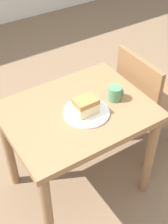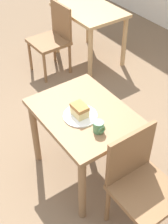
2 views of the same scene
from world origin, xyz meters
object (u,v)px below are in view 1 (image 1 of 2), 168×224
chair_near_window (149,101)px  plate (86,112)px  dining_table_near (78,126)px  cake_slice (86,106)px  coffee_mug (115,93)px

chair_near_window → plate: 0.66m
plate → dining_table_near: bearing=115.8°
dining_table_near → cake_slice: 0.20m
plate → coffee_mug: 0.22m
dining_table_near → cake_slice: cake_slice is taller
cake_slice → coffee_mug: (0.22, 0.02, -0.02)m
cake_slice → plate: bearing=15.5°
chair_near_window → coffee_mug: chair_near_window is taller
plate → chair_near_window: bearing=9.8°
chair_near_window → coffee_mug: bearing=102.7°
dining_table_near → chair_near_window: 0.64m
plate → coffee_mug: coffee_mug is taller
chair_near_window → cake_slice: 0.68m
plate → coffee_mug: bearing=4.2°
dining_table_near → cake_slice: (0.02, -0.06, 0.19)m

